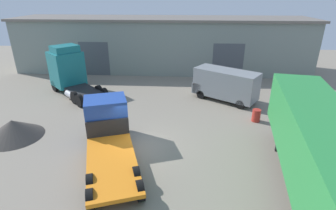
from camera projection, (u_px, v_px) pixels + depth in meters
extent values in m
plane|color=gray|center=(139.00, 145.00, 15.62)|extent=(60.00, 60.00, 0.00)
cube|color=gray|center=(163.00, 45.00, 30.13)|extent=(32.30, 6.07, 5.61)
cube|color=#70665B|center=(162.00, 18.00, 28.97)|extent=(32.80, 6.57, 0.25)
cube|color=#4C5156|center=(95.00, 59.00, 28.20)|extent=(3.20, 0.08, 3.60)
cube|color=#4C5156|center=(228.00, 61.00, 27.34)|extent=(3.20, 0.08, 3.60)
cube|color=#197075|center=(67.00, 69.00, 23.66)|extent=(3.46, 3.47, 3.05)
cube|color=#197075|center=(65.00, 49.00, 22.82)|extent=(2.66, 2.68, 0.60)
cube|color=black|center=(61.00, 60.00, 24.21)|extent=(1.49, 1.59, 1.10)
cube|color=#232326|center=(85.00, 92.00, 22.19)|extent=(4.04, 3.96, 0.24)
cylinder|color=#B2B2B7|center=(70.00, 95.00, 22.03)|extent=(1.19, 1.16, 0.56)
cylinder|color=black|center=(55.00, 86.00, 23.98)|extent=(0.96, 0.92, 1.03)
cylinder|color=black|center=(78.00, 81.00, 25.36)|extent=(0.96, 0.92, 1.03)
cylinder|color=black|center=(75.00, 98.00, 21.26)|extent=(0.96, 0.92, 1.03)
cylinder|color=black|center=(99.00, 91.00, 22.64)|extent=(0.96, 0.92, 1.03)
cylinder|color=black|center=(80.00, 101.00, 20.66)|extent=(0.96, 0.92, 1.03)
cylinder|color=black|center=(104.00, 94.00, 22.04)|extent=(0.96, 0.92, 1.03)
cube|color=#28843D|center=(320.00, 146.00, 10.60)|extent=(4.44, 11.87, 2.62)
cube|color=#232326|center=(312.00, 174.00, 11.16)|extent=(3.70, 11.74, 0.24)
cube|color=#232326|center=(278.00, 143.00, 14.82)|extent=(0.18, 0.18, 1.11)
cube|color=#232326|center=(308.00, 146.00, 14.48)|extent=(0.18, 0.18, 1.11)
cube|color=gray|center=(226.00, 83.00, 21.57)|extent=(5.39, 4.54, 2.23)
cube|color=gray|center=(202.00, 86.00, 23.08)|extent=(1.86, 2.16, 0.90)
cube|color=black|center=(207.00, 74.00, 22.42)|extent=(1.00, 1.44, 0.80)
cylinder|color=black|center=(201.00, 94.00, 22.39)|extent=(0.76, 0.65, 0.72)
cylinder|color=black|center=(211.00, 89.00, 23.63)|extent=(0.76, 0.65, 0.72)
cylinder|color=black|center=(240.00, 104.00, 20.40)|extent=(0.76, 0.65, 0.72)
cylinder|color=black|center=(249.00, 98.00, 21.63)|extent=(0.76, 0.65, 0.72)
cube|color=#2347A3|center=(106.00, 115.00, 15.75)|extent=(2.89, 2.57, 2.20)
cube|color=black|center=(105.00, 104.00, 16.41)|extent=(1.93, 0.73, 0.88)
cube|color=orange|center=(112.00, 163.00, 12.88)|extent=(4.02, 5.88, 0.20)
cube|color=#232326|center=(108.00, 129.00, 14.98)|extent=(2.31, 0.89, 1.10)
cylinder|color=black|center=(90.00, 130.00, 16.33)|extent=(0.59, 0.98, 0.94)
cylinder|color=black|center=(124.00, 126.00, 16.83)|extent=(0.59, 0.98, 0.94)
cylinder|color=black|center=(90.00, 184.00, 11.72)|extent=(0.59, 0.98, 0.94)
cylinder|color=black|center=(137.00, 176.00, 12.23)|extent=(0.59, 0.98, 0.94)
cylinder|color=black|center=(90.00, 200.00, 10.84)|extent=(0.59, 0.98, 0.94)
cylinder|color=black|center=(140.00, 191.00, 11.34)|extent=(0.59, 0.98, 0.94)
cone|color=#423D38|center=(13.00, 129.00, 16.30)|extent=(3.52, 3.52, 1.15)
cylinder|color=#B22D23|center=(256.00, 115.00, 18.36)|extent=(0.58, 0.58, 0.88)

